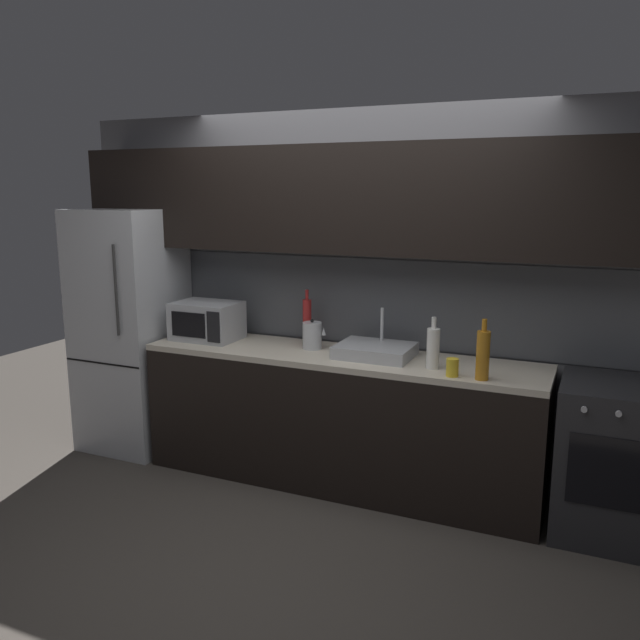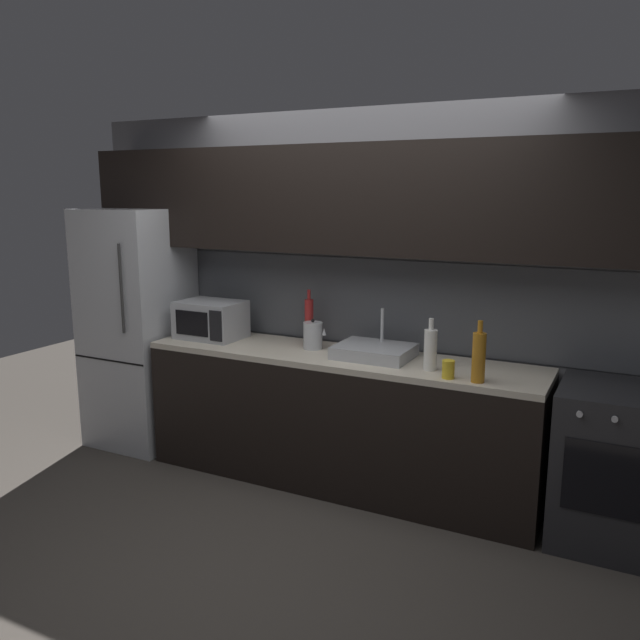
{
  "view_description": "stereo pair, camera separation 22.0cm",
  "coord_description": "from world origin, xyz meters",
  "px_view_note": "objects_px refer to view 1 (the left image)",
  "views": [
    {
      "loc": [
        1.54,
        -2.91,
        1.96
      ],
      "look_at": [
        -0.14,
        0.9,
        1.12
      ],
      "focal_mm": 36.13,
      "sensor_mm": 36.0,
      "label": 1
    },
    {
      "loc": [
        1.74,
        -2.82,
        1.96
      ],
      "look_at": [
        -0.14,
        0.9,
        1.12
      ],
      "focal_mm": 36.13,
      "sensor_mm": 36.0,
      "label": 2
    }
  ],
  "objects_px": {
    "refrigerator": "(131,330)",
    "oven_range": "(612,460)",
    "mug_yellow": "(452,367)",
    "wine_bottle_amber": "(483,354)",
    "microwave": "(207,321)",
    "wine_bottle_red": "(307,320)",
    "wine_bottle_white": "(433,348)",
    "kettle": "(312,335)"
  },
  "relations": [
    {
      "from": "refrigerator",
      "to": "oven_range",
      "type": "xyz_separation_m",
      "value": [
        3.4,
        -0.0,
        -0.46
      ]
    },
    {
      "from": "mug_yellow",
      "to": "wine_bottle_amber",
      "type": "bearing_deg",
      "value": 1.2
    },
    {
      "from": "microwave",
      "to": "wine_bottle_red",
      "type": "bearing_deg",
      "value": 14.53
    },
    {
      "from": "wine_bottle_white",
      "to": "mug_yellow",
      "type": "bearing_deg",
      "value": -40.0
    },
    {
      "from": "wine_bottle_amber",
      "to": "wine_bottle_white",
      "type": "distance_m",
      "value": 0.34
    },
    {
      "from": "kettle",
      "to": "wine_bottle_amber",
      "type": "height_order",
      "value": "wine_bottle_amber"
    },
    {
      "from": "microwave",
      "to": "wine_bottle_amber",
      "type": "height_order",
      "value": "wine_bottle_amber"
    },
    {
      "from": "oven_range",
      "to": "microwave",
      "type": "xyz_separation_m",
      "value": [
        -2.72,
        0.02,
        0.58
      ]
    },
    {
      "from": "wine_bottle_red",
      "to": "microwave",
      "type": "bearing_deg",
      "value": -165.47
    },
    {
      "from": "kettle",
      "to": "wine_bottle_red",
      "type": "relative_size",
      "value": 0.54
    },
    {
      "from": "oven_range",
      "to": "wine_bottle_red",
      "type": "bearing_deg",
      "value": 174.2
    },
    {
      "from": "kettle",
      "to": "wine_bottle_red",
      "type": "bearing_deg",
      "value": 126.35
    },
    {
      "from": "wine_bottle_red",
      "to": "wine_bottle_white",
      "type": "distance_m",
      "value": 1.02
    },
    {
      "from": "mug_yellow",
      "to": "kettle",
      "type": "bearing_deg",
      "value": 164.84
    },
    {
      "from": "refrigerator",
      "to": "wine_bottle_red",
      "type": "relative_size",
      "value": 4.8
    },
    {
      "from": "wine_bottle_amber",
      "to": "refrigerator",
      "type": "bearing_deg",
      "value": 175.46
    },
    {
      "from": "wine_bottle_red",
      "to": "kettle",
      "type": "bearing_deg",
      "value": -53.65
    },
    {
      "from": "wine_bottle_red",
      "to": "wine_bottle_amber",
      "type": "distance_m",
      "value": 1.36
    },
    {
      "from": "microwave",
      "to": "mug_yellow",
      "type": "height_order",
      "value": "microwave"
    },
    {
      "from": "mug_yellow",
      "to": "microwave",
      "type": "bearing_deg",
      "value": 172.69
    },
    {
      "from": "wine_bottle_white",
      "to": "refrigerator",
      "type": "bearing_deg",
      "value": 177.73
    },
    {
      "from": "kettle",
      "to": "refrigerator",
      "type": "bearing_deg",
      "value": -177.75
    },
    {
      "from": "microwave",
      "to": "wine_bottle_amber",
      "type": "bearing_deg",
      "value": -6.6
    },
    {
      "from": "microwave",
      "to": "kettle",
      "type": "relative_size",
      "value": 2.22
    },
    {
      "from": "wine_bottle_red",
      "to": "mug_yellow",
      "type": "relative_size",
      "value": 3.58
    },
    {
      "from": "mug_yellow",
      "to": "wine_bottle_red",
      "type": "bearing_deg",
      "value": 159.5
    },
    {
      "from": "wine_bottle_amber",
      "to": "kettle",
      "type": "bearing_deg",
      "value": 167.08
    },
    {
      "from": "refrigerator",
      "to": "mug_yellow",
      "type": "height_order",
      "value": "refrigerator"
    },
    {
      "from": "wine_bottle_red",
      "to": "refrigerator",
      "type": "bearing_deg",
      "value": -171.71
    },
    {
      "from": "wine_bottle_white",
      "to": "mug_yellow",
      "type": "distance_m",
      "value": 0.21
    },
    {
      "from": "wine_bottle_amber",
      "to": "mug_yellow",
      "type": "xyz_separation_m",
      "value": [
        -0.17,
        -0.0,
        -0.09
      ]
    },
    {
      "from": "wine_bottle_red",
      "to": "wine_bottle_white",
      "type": "height_order",
      "value": "wine_bottle_red"
    },
    {
      "from": "refrigerator",
      "to": "wine_bottle_red",
      "type": "height_order",
      "value": "refrigerator"
    },
    {
      "from": "kettle",
      "to": "wine_bottle_amber",
      "type": "distance_m",
      "value": 1.22
    },
    {
      "from": "kettle",
      "to": "mug_yellow",
      "type": "distance_m",
      "value": 1.05
    },
    {
      "from": "oven_range",
      "to": "wine_bottle_red",
      "type": "height_order",
      "value": "wine_bottle_red"
    },
    {
      "from": "oven_range",
      "to": "wine_bottle_white",
      "type": "bearing_deg",
      "value": -174.88
    },
    {
      "from": "kettle",
      "to": "mug_yellow",
      "type": "bearing_deg",
      "value": -15.16
    },
    {
      "from": "refrigerator",
      "to": "mug_yellow",
      "type": "relative_size",
      "value": 17.19
    },
    {
      "from": "kettle",
      "to": "wine_bottle_white",
      "type": "bearing_deg",
      "value": -9.94
    },
    {
      "from": "refrigerator",
      "to": "microwave",
      "type": "xyz_separation_m",
      "value": [
        0.68,
        0.02,
        0.12
      ]
    },
    {
      "from": "refrigerator",
      "to": "microwave",
      "type": "distance_m",
      "value": 0.69
    }
  ]
}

